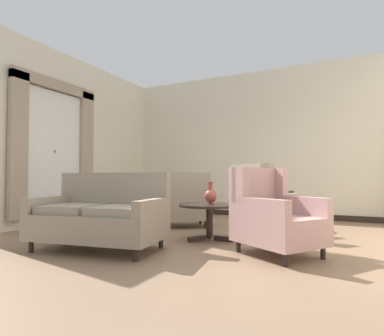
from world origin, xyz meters
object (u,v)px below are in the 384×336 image
(porcelain_vase, at_px, (211,195))
(armchair_back_corner, at_px, (260,204))
(armchair_near_sideboard, at_px, (273,217))
(coffee_table, at_px, (209,210))
(side_table, at_px, (277,205))
(armchair_foreground_right, at_px, (185,203))
(settee, at_px, (101,217))

(porcelain_vase, distance_m, armchair_back_corner, 1.12)
(armchair_near_sideboard, bearing_deg, armchair_back_corner, 52.89)
(coffee_table, xyz_separation_m, porcelain_vase, (0.04, -0.05, 0.22))
(side_table, bearing_deg, armchair_foreground_right, -158.68)
(settee, relative_size, armchair_back_corner, 1.52)
(armchair_near_sideboard, bearing_deg, porcelain_vase, 99.70)
(armchair_near_sideboard, height_order, armchair_foreground_right, armchair_near_sideboard)
(armchair_near_sideboard, xyz_separation_m, armchair_back_corner, (-0.51, 1.43, 0.03))
(settee, relative_size, armchair_foreground_right, 1.50)
(coffee_table, height_order, armchair_foreground_right, armchair_foreground_right)
(porcelain_vase, xyz_separation_m, armchair_back_corner, (0.46, 1.01, -0.18))
(armchair_near_sideboard, relative_size, side_table, 1.74)
(porcelain_vase, distance_m, armchair_near_sideboard, 1.08)
(coffee_table, bearing_deg, porcelain_vase, -52.53)
(settee, bearing_deg, armchair_foreground_right, 78.57)
(armchair_near_sideboard, xyz_separation_m, armchair_foreground_right, (-1.90, 1.43, -0.01))
(armchair_back_corner, bearing_deg, side_table, -66.17)
(side_table, bearing_deg, coffee_table, -112.86)
(settee, xyz_separation_m, armchair_near_sideboard, (2.00, 0.69, 0.03))
(armchair_foreground_right, xyz_separation_m, side_table, (1.54, 0.60, -0.02))
(porcelain_vase, height_order, settee, settee)
(armchair_near_sideboard, distance_m, armchair_back_corner, 1.52)
(armchair_near_sideboard, bearing_deg, settee, 141.97)
(armchair_foreground_right, height_order, side_table, armchair_foreground_right)
(settee, bearing_deg, armchair_back_corner, 46.17)
(side_table, bearing_deg, armchair_back_corner, -104.15)
(porcelain_vase, distance_m, armchair_foreground_right, 1.38)
(porcelain_vase, relative_size, settee, 0.19)
(settee, height_order, armchair_foreground_right, armchair_foreground_right)
(armchair_near_sideboard, relative_size, armchair_back_corner, 1.03)
(settee, height_order, armchair_back_corner, armchair_back_corner)
(armchair_near_sideboard, distance_m, armchair_foreground_right, 2.38)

